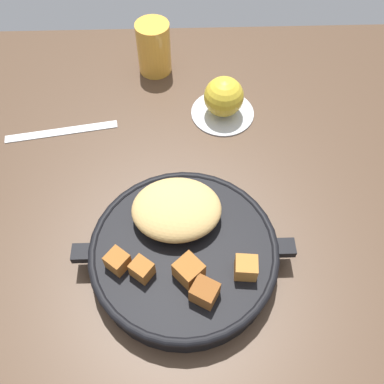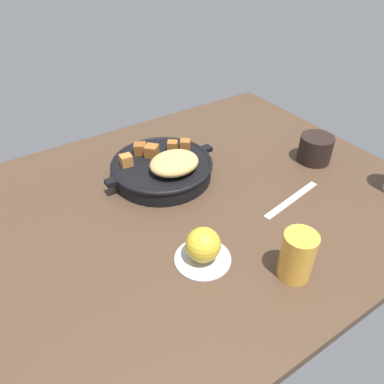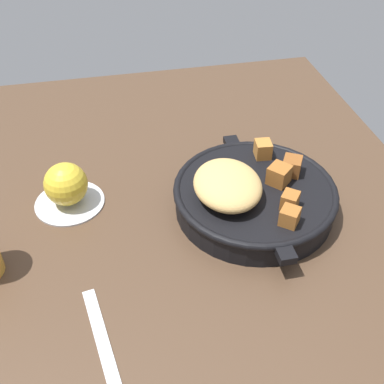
# 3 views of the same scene
# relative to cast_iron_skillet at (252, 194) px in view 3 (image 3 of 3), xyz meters

# --- Properties ---
(ground_plane) EXTENTS (1.06, 0.84, 0.02)m
(ground_plane) POSITION_rel_cast_iron_skillet_xyz_m (-0.01, 0.12, -0.04)
(ground_plane) COLOR #473323
(cast_iron_skillet) EXTENTS (0.30, 0.26, 0.09)m
(cast_iron_skillet) POSITION_rel_cast_iron_skillet_xyz_m (0.00, 0.00, 0.00)
(cast_iron_skillet) COLOR black
(cast_iron_skillet) RESTS_ON ground_plane
(saucer_plate) EXTENTS (0.11, 0.11, 0.01)m
(saucer_plate) POSITION_rel_cast_iron_skillet_xyz_m (0.08, 0.28, -0.03)
(saucer_plate) COLOR #B7BABF
(saucer_plate) RESTS_ON ground_plane
(red_apple) EXTENTS (0.07, 0.07, 0.07)m
(red_apple) POSITION_rel_cast_iron_skillet_xyz_m (0.08, 0.28, 0.01)
(red_apple) COLOR gold
(red_apple) RESTS_ON saucer_plate
(butter_knife) EXTENTS (0.19, 0.05, 0.00)m
(butter_knife) POSITION_rel_cast_iron_skillet_xyz_m (-0.21, 0.25, -0.03)
(butter_knife) COLOR silver
(butter_knife) RESTS_ON ground_plane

